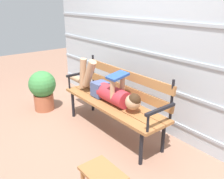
{
  "coord_description": "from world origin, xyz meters",
  "views": [
    {
      "loc": [
        2.26,
        -1.74,
        1.72
      ],
      "look_at": [
        0.0,
        0.05,
        0.63
      ],
      "focal_mm": 38.03,
      "sensor_mm": 36.0,
      "label": 1
    }
  ],
  "objects_px": {
    "park_bench": "(116,97)",
    "potted_plant": "(43,89)",
    "footstool": "(103,179)",
    "reclining_person": "(107,89)"
  },
  "relations": [
    {
      "from": "park_bench",
      "to": "reclining_person",
      "type": "height_order",
      "value": "reclining_person"
    },
    {
      "from": "park_bench",
      "to": "potted_plant",
      "type": "bearing_deg",
      "value": -158.45
    },
    {
      "from": "footstool",
      "to": "potted_plant",
      "type": "xyz_separation_m",
      "value": [
        -2.22,
        0.41,
        0.09
      ]
    },
    {
      "from": "potted_plant",
      "to": "park_bench",
      "type": "bearing_deg",
      "value": 21.55
    },
    {
      "from": "park_bench",
      "to": "potted_plant",
      "type": "distance_m",
      "value": 1.38
    },
    {
      "from": "reclining_person",
      "to": "footstool",
      "type": "height_order",
      "value": "reclining_person"
    },
    {
      "from": "park_bench",
      "to": "footstool",
      "type": "distance_m",
      "value": 1.33
    },
    {
      "from": "reclining_person",
      "to": "park_bench",
      "type": "bearing_deg",
      "value": 30.9
    },
    {
      "from": "footstool",
      "to": "reclining_person",
      "type": "bearing_deg",
      "value": 141.48
    },
    {
      "from": "reclining_person",
      "to": "footstool",
      "type": "relative_size",
      "value": 4.31
    }
  ]
}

